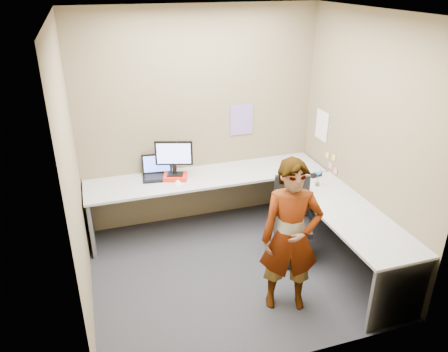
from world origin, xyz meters
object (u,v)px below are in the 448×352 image
object	(u,v)px
monitor	(174,155)
office_chair	(291,227)
desk	(258,202)
person	(291,237)

from	to	relation	value
monitor	office_chair	size ratio (longest dim) A/B	0.47
desk	monitor	xyz separation A→B (m)	(-0.83, 0.63, 0.45)
person	desk	bearing A→B (deg)	102.66
monitor	desk	bearing A→B (deg)	-19.98
desk	monitor	size ratio (longest dim) A/B	6.81
office_chair	person	xyz separation A→B (m)	(-0.38, -0.74, 0.39)
office_chair	desk	bearing A→B (deg)	152.28
desk	office_chair	bearing A→B (deg)	-46.47
desk	person	bearing A→B (deg)	-94.94
desk	person	distance (m)	1.07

